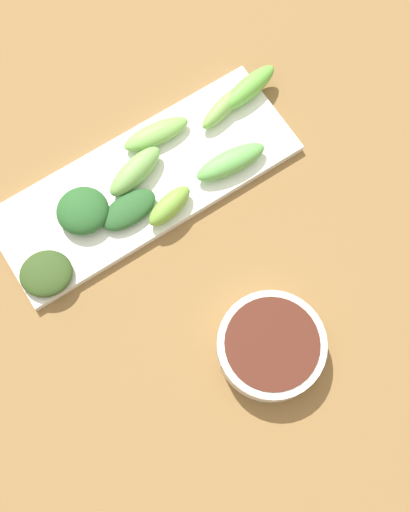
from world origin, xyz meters
TOP-DOWN VIEW (x-y plane):
  - tabletop at (0.00, 0.00)m, footprint 2.10×2.10m
  - sauce_bowl at (-0.17, -0.04)m, footprint 0.13×0.13m
  - serving_plate at (0.09, -0.03)m, footprint 0.14×0.40m
  - broccoli_stalk_0 at (0.14, -0.07)m, footprint 0.04×0.09m
  - broccoli_leafy_1 at (0.09, 0.06)m, footprint 0.08×0.08m
  - broccoli_leafy_2 at (0.07, 0.01)m, footprint 0.05×0.08m
  - broccoli_stalk_3 at (0.04, -0.03)m, footprint 0.04×0.07m
  - broccoli_stalk_4 at (0.10, -0.02)m, footprint 0.05×0.09m
  - broccoli_stalk_5 at (0.05, -0.13)m, footprint 0.04×0.10m
  - broccoli_stalk_6 at (0.13, -0.21)m, footprint 0.04×0.09m
  - broccoli_stalk_7 at (0.12, -0.16)m, footprint 0.04×0.09m
  - broccoli_leafy_8 at (0.05, 0.14)m, footprint 0.08×0.08m

SIDE VIEW (x-z plane):
  - tabletop at x=0.00m, z-range 0.00..0.02m
  - serving_plate at x=0.09m, z-range 0.02..0.03m
  - sauce_bowl at x=-0.17m, z-range 0.02..0.06m
  - broccoli_leafy_8 at x=0.05m, z-range 0.03..0.05m
  - broccoli_leafy_2 at x=0.07m, z-range 0.03..0.05m
  - broccoli_stalk_0 at x=0.14m, z-range 0.03..0.05m
  - broccoli_stalk_7 at x=0.12m, z-range 0.03..0.06m
  - broccoli_stalk_5 at x=0.05m, z-range 0.03..0.06m
  - broccoli_stalk_6 at x=0.13m, z-range 0.03..0.06m
  - broccoli_stalk_3 at x=0.04m, z-range 0.03..0.06m
  - broccoli_leafy_1 at x=0.09m, z-range 0.03..0.06m
  - broccoli_stalk_4 at x=0.10m, z-range 0.03..0.06m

